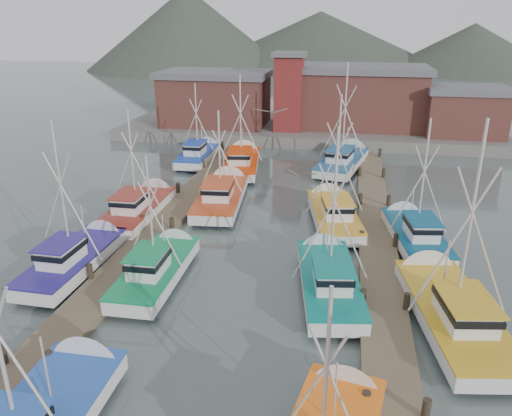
% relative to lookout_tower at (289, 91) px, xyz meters
% --- Properties ---
extents(ground, '(260.00, 260.00, 0.00)m').
position_rel_lookout_tower_xyz_m(ground, '(2.00, -33.00, -5.55)').
color(ground, '#43514E').
rests_on(ground, ground).
extents(dock_left, '(2.30, 46.00, 1.50)m').
position_rel_lookout_tower_xyz_m(dock_left, '(-5.00, -28.96, -5.34)').
color(dock_left, brown).
rests_on(dock_left, ground).
extents(dock_right, '(2.30, 46.00, 1.50)m').
position_rel_lookout_tower_xyz_m(dock_right, '(9.00, -28.96, -5.34)').
color(dock_right, brown).
rests_on(dock_right, ground).
extents(quay, '(44.00, 16.00, 1.20)m').
position_rel_lookout_tower_xyz_m(quay, '(2.00, 4.00, -4.95)').
color(quay, slate).
rests_on(quay, ground).
extents(shed_left, '(12.72, 8.48, 6.20)m').
position_rel_lookout_tower_xyz_m(shed_left, '(-9.00, 2.00, -1.21)').
color(shed_left, brown).
rests_on(shed_left, quay).
extents(shed_center, '(14.84, 9.54, 6.90)m').
position_rel_lookout_tower_xyz_m(shed_center, '(8.00, 4.00, -0.86)').
color(shed_center, brown).
rests_on(shed_center, quay).
extents(shed_right, '(8.48, 6.36, 5.20)m').
position_rel_lookout_tower_xyz_m(shed_right, '(19.00, 1.00, -1.71)').
color(shed_right, brown).
rests_on(shed_right, quay).
extents(lookout_tower, '(3.60, 3.60, 8.50)m').
position_rel_lookout_tower_xyz_m(lookout_tower, '(0.00, 0.00, 0.00)').
color(lookout_tower, maroon).
rests_on(lookout_tower, quay).
extents(distant_hills, '(175.00, 140.00, 42.00)m').
position_rel_lookout_tower_xyz_m(distant_hills, '(-10.76, 89.59, -5.55)').
color(distant_hills, '#3B4338').
rests_on(distant_hills, ground).
extents(boat_4, '(3.09, 8.29, 7.64)m').
position_rel_lookout_tower_xyz_m(boat_4, '(-2.68, -33.70, -4.87)').
color(boat_4, black).
rests_on(boat_4, ground).
extents(boat_5, '(4.03, 9.11, 9.41)m').
position_rel_lookout_tower_xyz_m(boat_5, '(6.25, -33.19, -4.87)').
color(boat_5, black).
rests_on(boat_5, ground).
extents(boat_6, '(3.74, 8.53, 9.21)m').
position_rel_lookout_tower_xyz_m(boat_6, '(-7.56, -33.43, -4.87)').
color(boat_6, black).
rests_on(boat_6, ground).
extents(boat_7, '(4.58, 10.11, 10.50)m').
position_rel_lookout_tower_xyz_m(boat_7, '(11.87, -35.10, -4.86)').
color(boat_7, black).
rests_on(boat_7, ground).
extents(boat_8, '(3.92, 10.03, 8.06)m').
position_rel_lookout_tower_xyz_m(boat_8, '(-2.25, -21.74, -4.87)').
color(boat_8, black).
rests_on(boat_8, ground).
extents(boat_9, '(4.30, 9.23, 9.55)m').
position_rel_lookout_tower_xyz_m(boat_9, '(6.12, -23.97, -4.87)').
color(boat_9, black).
rests_on(boat_9, ground).
extents(boat_10, '(3.53, 9.09, 8.46)m').
position_rel_lookout_tower_xyz_m(boat_10, '(-7.27, -25.36, -4.87)').
color(boat_10, black).
rests_on(boat_10, ground).
extents(boat_11, '(3.81, 8.60, 8.63)m').
position_rel_lookout_tower_xyz_m(boat_11, '(11.17, -26.53, -4.87)').
color(boat_11, black).
rests_on(boat_11, ground).
extents(boat_12, '(4.33, 10.05, 9.54)m').
position_rel_lookout_tower_xyz_m(boat_12, '(-2.77, -12.40, -4.87)').
color(boat_12, black).
rests_on(boat_12, ground).
extents(boat_13, '(5.05, 10.46, 10.56)m').
position_rel_lookout_tower_xyz_m(boat_13, '(6.55, -10.18, -4.86)').
color(boat_13, black).
rests_on(boat_13, ground).
extents(boat_14, '(3.42, 8.57, 8.27)m').
position_rel_lookout_tower_xyz_m(boat_14, '(-7.38, -10.48, -4.87)').
color(boat_14, black).
rests_on(boat_14, ground).
extents(gull_near, '(1.51, 0.66, 0.24)m').
position_rel_lookout_tower_xyz_m(gull_near, '(3.34, -34.25, 3.76)').
color(gull_near, slate).
rests_on(gull_near, ground).
extents(gull_far, '(1.47, 0.65, 0.24)m').
position_rel_lookout_tower_xyz_m(gull_far, '(4.76, -33.53, 0.72)').
color(gull_far, slate).
rests_on(gull_far, ground).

